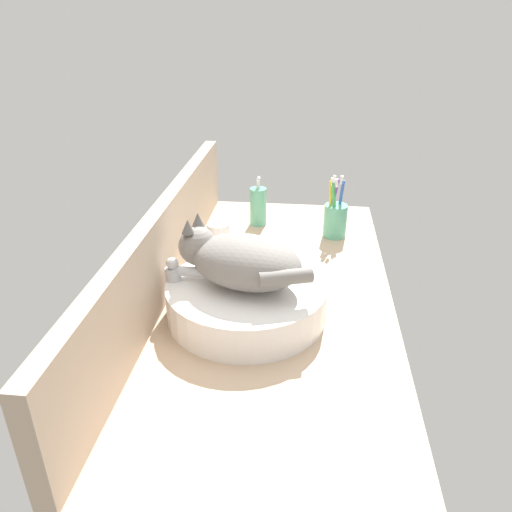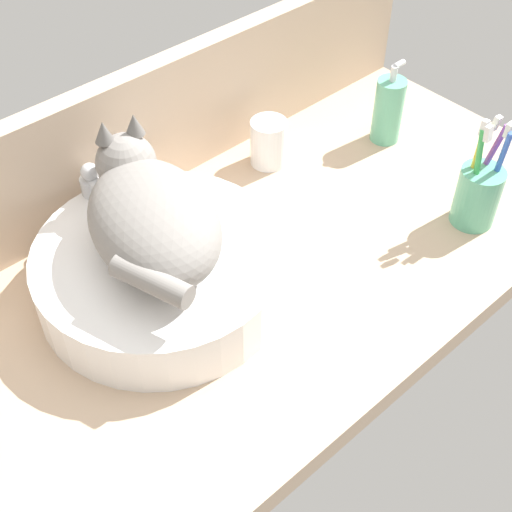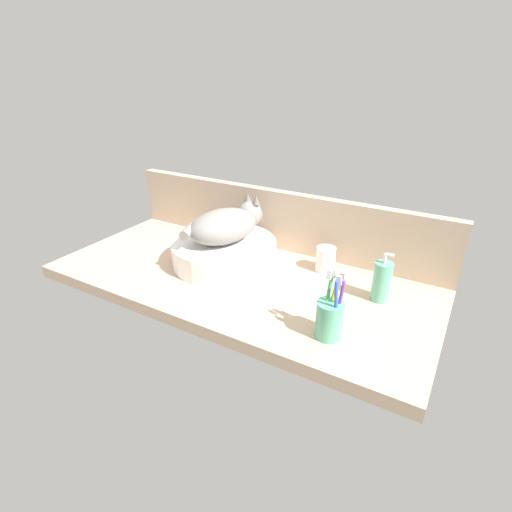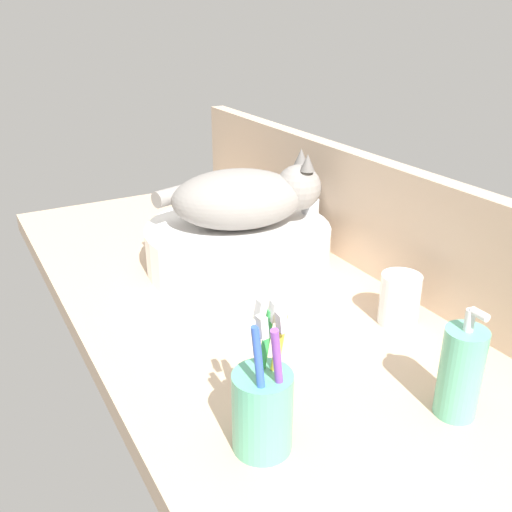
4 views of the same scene
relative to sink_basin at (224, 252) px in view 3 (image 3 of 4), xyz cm
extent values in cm
cube|color=tan|center=(9.71, -5.45, -6.11)|extent=(125.28, 57.31, 4.00)
cube|color=tan|center=(9.71, 21.41, 6.82)|extent=(125.28, 3.60, 21.84)
cylinder|color=white|center=(0.00, 0.00, 0.00)|extent=(35.91, 35.91, 8.21)
ellipsoid|color=gray|center=(0.00, 0.00, 9.61)|extent=(23.79, 28.98, 11.00)
sphere|color=gray|center=(3.61, 11.31, 11.11)|extent=(8.80, 8.80, 8.80)
cone|color=#635F5B|center=(1.81, 12.94, 16.51)|extent=(2.80, 2.80, 3.20)
cone|color=#635F5B|center=(6.00, 11.60, 16.51)|extent=(2.80, 2.80, 3.20)
cylinder|color=gray|center=(-6.87, -8.96, 10.11)|extent=(6.23, 11.46, 3.20)
cylinder|color=silver|center=(0.30, 16.61, 1.39)|extent=(3.60, 3.60, 11.00)
cylinder|color=silver|center=(0.21, 11.61, 6.29)|extent=(2.38, 10.04, 2.20)
sphere|color=silver|center=(0.30, 16.61, 8.09)|extent=(2.80, 2.80, 2.80)
cylinder|color=#60B793|center=(53.10, 3.02, 1.93)|extent=(5.28, 5.28, 12.07)
cylinder|color=silver|center=(53.10, 3.02, 9.37)|extent=(1.20, 1.20, 2.80)
cylinder|color=silver|center=(54.30, 3.02, 10.77)|extent=(2.20, 1.00, 1.00)
cylinder|color=#5BB28E|center=(46.43, -21.18, 0.90)|extent=(6.99, 6.99, 10.02)
cylinder|color=blue|center=(48.13, -22.23, 4.79)|extent=(1.69, 2.17, 17.04)
cube|color=white|center=(48.13, -22.23, 13.29)|extent=(1.31, 0.98, 2.51)
cylinder|color=yellow|center=(45.89, -19.51, 4.79)|extent=(3.53, 1.76, 16.96)
cube|color=white|center=(45.89, -19.51, 13.29)|extent=(1.56, 0.92, 2.59)
cylinder|color=green|center=(45.13, -20.75, 4.79)|extent=(1.64, 3.15, 16.99)
cube|color=white|center=(45.13, -20.75, 13.29)|extent=(1.31, 1.11, 2.54)
cylinder|color=purple|center=(48.16, -19.98, 4.79)|extent=(2.81, 3.67, 16.91)
cube|color=white|center=(48.16, -19.98, 13.29)|extent=(1.48, 1.18, 2.62)
cylinder|color=white|center=(32.44, 12.20, 0.10)|extent=(6.43, 6.43, 8.41)
cylinder|color=silver|center=(32.44, 12.20, -1.76)|extent=(5.66, 5.66, 4.69)
camera|label=1|loc=(-95.08, -12.64, 59.30)|focal=35.00mm
camera|label=2|loc=(-37.09, -61.39, 74.05)|focal=50.00mm
camera|label=3|loc=(72.20, -102.16, 59.15)|focal=28.00mm
camera|label=4|loc=(91.48, -47.25, 43.30)|focal=40.00mm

